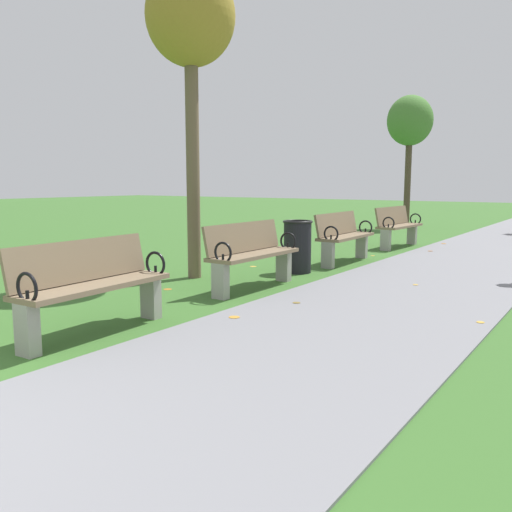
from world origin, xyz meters
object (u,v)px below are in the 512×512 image
(park_bench_2, at_px, (92,284))
(park_bench_3, at_px, (251,254))
(park_bench_5, at_px, (398,226))
(tree_3, at_px, (410,123))
(trash_bin, at_px, (297,246))
(park_bench_4, at_px, (343,236))
(tree_2, at_px, (191,24))

(park_bench_2, distance_m, park_bench_3, 2.64)
(park_bench_5, height_order, tree_3, tree_3)
(park_bench_3, height_order, park_bench_5, same)
(park_bench_3, relative_size, park_bench_5, 0.99)
(park_bench_5, distance_m, tree_3, 5.93)
(park_bench_2, bearing_deg, trash_bin, 92.04)
(park_bench_4, bearing_deg, tree_2, -114.39)
(park_bench_2, height_order, tree_2, tree_2)
(park_bench_3, distance_m, park_bench_4, 2.88)
(trash_bin, bearing_deg, tree_3, 98.54)
(tree_2, xyz_separation_m, tree_3, (-0.31, 10.46, -0.44))
(park_bench_3, relative_size, trash_bin, 1.91)
(park_bench_2, distance_m, tree_2, 4.46)
(park_bench_2, relative_size, park_bench_5, 1.00)
(park_bench_3, height_order, trash_bin, park_bench_3)
(park_bench_2, distance_m, park_bench_4, 5.52)
(park_bench_3, height_order, tree_2, tree_2)
(tree_2, distance_m, trash_bin, 3.67)
(park_bench_5, bearing_deg, park_bench_3, -90.00)
(tree_2, bearing_deg, tree_3, 91.73)
(park_bench_2, bearing_deg, park_bench_4, 90.00)
(park_bench_4, distance_m, park_bench_5, 2.78)
(tree_3, height_order, trash_bin, tree_3)
(park_bench_5, relative_size, tree_2, 0.36)
(park_bench_2, relative_size, park_bench_3, 1.01)
(park_bench_2, relative_size, tree_2, 0.36)
(tree_3, xyz_separation_m, trash_bin, (1.38, -9.17, -2.83))
(tree_2, bearing_deg, park_bench_5, 77.47)
(tree_3, distance_m, trash_bin, 9.70)
(park_bench_5, distance_m, tree_2, 6.43)
(park_bench_2, relative_size, trash_bin, 1.93)
(park_bench_3, height_order, tree_3, tree_3)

